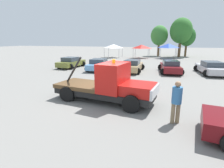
{
  "coord_description": "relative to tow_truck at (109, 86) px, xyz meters",
  "views": [
    {
      "loc": [
        3.09,
        -9.18,
        3.47
      ],
      "look_at": [
        0.5,
        0.0,
        1.05
      ],
      "focal_mm": 28.0,
      "sensor_mm": 36.0,
      "label": 1
    }
  ],
  "objects": [
    {
      "name": "tree_center",
      "position": [
        1.95,
        31.53,
        3.42
      ],
      "size": [
        3.65,
        3.65,
        6.52
      ],
      "color": "brown",
      "rests_on": "ground"
    },
    {
      "name": "canopy_tent_blue",
      "position": [
        3.84,
        26.18,
        1.44
      ],
      "size": [
        2.95,
        2.95,
        2.8
      ],
      "color": "#9E9EA3",
      "rests_on": "ground"
    },
    {
      "name": "tow_truck",
      "position": [
        0.0,
        0.0,
        0.0
      ],
      "size": [
        6.11,
        2.86,
        2.51
      ],
      "rotation": [
        0.0,
        0.0,
        -0.16
      ],
      "color": "black",
      "rests_on": "ground"
    },
    {
      "name": "canopy_tent_red",
      "position": [
        -1.13,
        25.77,
        1.25
      ],
      "size": [
        2.89,
        2.89,
        2.57
      ],
      "color": "#9E9EA3",
      "rests_on": "ground"
    },
    {
      "name": "person_near_truck",
      "position": [
        3.45,
        -1.78,
        0.11
      ],
      "size": [
        0.41,
        0.41,
        1.84
      ],
      "rotation": [
        0.0,
        0.0,
        5.13
      ],
      "color": "#847051",
      "rests_on": "ground"
    },
    {
      "name": "parked_car_tan",
      "position": [
        -0.33,
        10.12,
        -0.31
      ],
      "size": [
        2.43,
        4.59,
        1.34
      ],
      "rotation": [
        0.0,
        0.0,
        1.54
      ],
      "color": "tan",
      "rests_on": "ground"
    },
    {
      "name": "parked_car_skyblue",
      "position": [
        -4.28,
        10.14,
        -0.31
      ],
      "size": [
        2.58,
        4.64,
        1.34
      ],
      "rotation": [
        0.0,
        0.0,
        1.61
      ],
      "color": "#669ED1",
      "rests_on": "ground"
    },
    {
      "name": "parked_car_maroon",
      "position": [
        3.71,
        10.65,
        -0.31
      ],
      "size": [
        2.65,
        4.7,
        1.34
      ],
      "rotation": [
        0.0,
        0.0,
        1.67
      ],
      "color": "maroon",
      "rests_on": "ground"
    },
    {
      "name": "ground_plane",
      "position": [
        -0.36,
        0.06,
        -0.95
      ],
      "size": [
        160.0,
        160.0,
        0.0
      ],
      "primitive_type": "plane",
      "color": "gray"
    },
    {
      "name": "parked_car_olive",
      "position": [
        -8.43,
        11.03,
        -0.31
      ],
      "size": [
        2.63,
        4.4,
        1.34
      ],
      "rotation": [
        0.0,
        0.0,
        1.48
      ],
      "color": "olive",
      "rests_on": "ground"
    },
    {
      "name": "tree_left",
      "position": [
        7.62,
        31.91,
        3.18
      ],
      "size": [
        3.45,
        3.45,
        6.16
      ],
      "color": "brown",
      "rests_on": "ground"
    },
    {
      "name": "tree_right",
      "position": [
        6.2,
        30.31,
        4.29
      ],
      "size": [
        4.38,
        4.38,
        7.82
      ],
      "color": "brown",
      "rests_on": "ground"
    },
    {
      "name": "canopy_tent_white",
      "position": [
        -6.67,
        25.29,
        1.31
      ],
      "size": [
        3.04,
        3.04,
        2.64
      ],
      "color": "#9E9EA3",
      "rests_on": "ground"
    },
    {
      "name": "parked_car_silver",
      "position": [
        7.73,
        10.91,
        -0.3
      ],
      "size": [
        2.76,
        4.94,
        1.34
      ],
      "rotation": [
        0.0,
        0.0,
        1.67
      ],
      "color": "#B7B7BC",
      "rests_on": "ground"
    }
  ]
}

